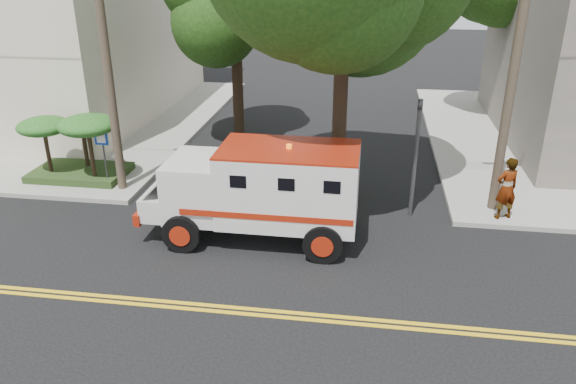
# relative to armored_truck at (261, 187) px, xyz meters

# --- Properties ---
(ground) EXTENTS (100.00, 100.00, 0.00)m
(ground) POSITION_rel_armored_truck_xyz_m (0.39, -3.50, -1.53)
(ground) COLOR black
(ground) RESTS_ON ground
(sidewalk_nw) EXTENTS (17.00, 17.00, 0.15)m
(sidewalk_nw) POSITION_rel_armored_truck_xyz_m (-13.11, 10.00, -1.46)
(sidewalk_nw) COLOR gray
(sidewalk_nw) RESTS_ON ground
(utility_pole_left) EXTENTS (0.28, 0.28, 9.00)m
(utility_pole_left) POSITION_rel_armored_truck_xyz_m (-5.21, 2.50, 2.97)
(utility_pole_left) COLOR #382D23
(utility_pole_left) RESTS_ON ground
(utility_pole_right) EXTENTS (0.28, 0.28, 9.00)m
(utility_pole_right) POSITION_rel_armored_truck_xyz_m (6.69, 2.70, 2.97)
(utility_pole_right) COLOR #382D23
(utility_pole_right) RESTS_ON ground
(traffic_signal) EXTENTS (0.15, 0.18, 3.60)m
(traffic_signal) POSITION_rel_armored_truck_xyz_m (4.19, 2.10, 0.69)
(traffic_signal) COLOR #3F3F42
(traffic_signal) RESTS_ON ground
(accessibility_sign) EXTENTS (0.45, 0.10, 2.02)m
(accessibility_sign) POSITION_rel_armored_truck_xyz_m (-5.81, 2.67, -0.17)
(accessibility_sign) COLOR #3F3F42
(accessibility_sign) RESTS_ON ground
(palm_planter) EXTENTS (3.52, 2.63, 2.36)m
(palm_planter) POSITION_rel_armored_truck_xyz_m (-7.05, 3.12, 0.11)
(palm_planter) COLOR #1E3314
(palm_planter) RESTS_ON sidewalk_nw
(armored_truck) EXTENTS (5.93, 2.43, 2.69)m
(armored_truck) POSITION_rel_armored_truck_xyz_m (0.00, 0.00, 0.00)
(armored_truck) COLOR silver
(armored_truck) RESTS_ON ground
(pedestrian_a) EXTENTS (0.81, 0.69, 1.88)m
(pedestrian_a) POSITION_rel_armored_truck_xyz_m (6.85, 2.00, -0.44)
(pedestrian_a) COLOR gray
(pedestrian_a) RESTS_ON sidewalk_ne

